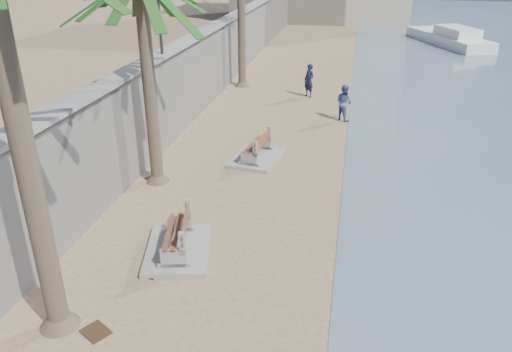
{
  "coord_description": "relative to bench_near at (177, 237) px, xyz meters",
  "views": [
    {
      "loc": [
        2.06,
        -5.96,
        7.32
      ],
      "look_at": [
        -0.5,
        7.0,
        1.2
      ],
      "focal_mm": 35.0,
      "sensor_mm": 36.0,
      "label": 1
    }
  ],
  "objects": [
    {
      "name": "bench_far",
      "position": [
        0.84,
        6.5,
        -0.01
      ],
      "size": [
        1.87,
        2.5,
        0.97
      ],
      "color": "gray",
      "rests_on": "ground_plane"
    },
    {
      "name": "yacht_far",
      "position": [
        11.48,
        33.25,
        -0.08
      ],
      "size": [
        6.01,
        9.58,
        1.5
      ],
      "primitive_type": null,
      "rotation": [
        0.0,
        0.0,
        1.97
      ],
      "color": "silver",
      "rests_on": "bay_water"
    },
    {
      "name": "person_b",
      "position": [
        3.84,
        11.88,
        0.49
      ],
      "size": [
        1.12,
        1.11,
        1.84
      ],
      "primitive_type": "imported",
      "rotation": [
        0.0,
        0.0,
        2.4
      ],
      "color": "#495498",
      "rests_on": "ground_plane"
    },
    {
      "name": "seawall",
      "position": [
        -3.1,
        15.5,
        1.32
      ],
      "size": [
        0.45,
        70.0,
        3.5
      ],
      "primitive_type": "cube",
      "color": "gray",
      "rests_on": "ground_plane"
    },
    {
      "name": "debris_d",
      "position": [
        -0.32,
        -1.06,
        -0.42
      ],
      "size": [
        0.43,
        0.51,
        0.03
      ],
      "primitive_type": "cube",
      "rotation": [
        0.0,
        0.0,
        4.56
      ],
      "color": "#382616",
      "rests_on": "ground_plane"
    },
    {
      "name": "debris_c",
      "position": [
        -2.21,
        4.07,
        -0.42
      ],
      "size": [
        0.88,
        0.86,
        0.03
      ],
      "primitive_type": "cube",
      "rotation": [
        0.0,
        0.0,
        5.6
      ],
      "color": "#382616",
      "rests_on": "ground_plane"
    },
    {
      "name": "person_a",
      "position": [
        1.89,
        15.44,
        0.57
      ],
      "size": [
        0.87,
        0.84,
        2.0
      ],
      "primitive_type": "imported",
      "rotation": [
        0.0,
        0.0,
        -0.7
      ],
      "color": "#131535",
      "rests_on": "ground_plane"
    },
    {
      "name": "debris_b",
      "position": [
        -0.68,
        -3.21,
        -0.42
      ],
      "size": [
        0.73,
        0.69,
        0.03
      ],
      "primitive_type": "cube",
      "rotation": [
        0.0,
        0.0,
        5.74
      ],
      "color": "#382616",
      "rests_on": "ground_plane"
    },
    {
      "name": "wall_cap",
      "position": [
        -3.1,
        15.5,
        3.12
      ],
      "size": [
        0.8,
        70.0,
        0.12
      ],
      "primitive_type": "cube",
      "color": "gray",
      "rests_on": "seawall"
    },
    {
      "name": "bench_near",
      "position": [
        0.0,
        0.0,
        0.0
      ],
      "size": [
        2.12,
        2.68,
        0.99
      ],
      "color": "gray",
      "rests_on": "ground_plane"
    }
  ]
}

